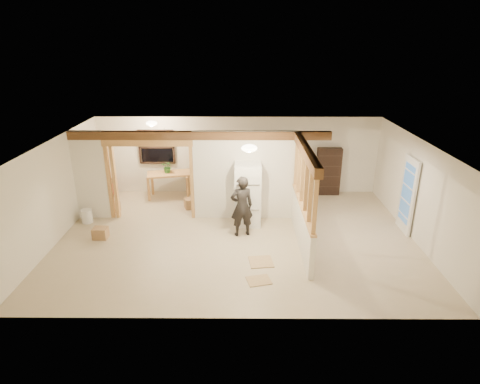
{
  "coord_description": "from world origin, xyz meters",
  "views": [
    {
      "loc": [
        0.15,
        -9.26,
        4.78
      ],
      "look_at": [
        0.09,
        0.4,
        1.08
      ],
      "focal_mm": 30.0,
      "sensor_mm": 36.0,
      "label": 1
    }
  ],
  "objects_px": {
    "woman": "(242,206)",
    "work_table": "(170,185)",
    "bookshelf": "(328,172)",
    "shop_vac": "(108,188)",
    "refrigerator": "(248,194)"
  },
  "relations": [
    {
      "from": "bookshelf",
      "to": "shop_vac",
      "type": "bearing_deg",
      "value": -178.32
    },
    {
      "from": "work_table",
      "to": "bookshelf",
      "type": "bearing_deg",
      "value": -8.04
    },
    {
      "from": "woman",
      "to": "work_table",
      "type": "relative_size",
      "value": 1.21
    },
    {
      "from": "woman",
      "to": "bookshelf",
      "type": "height_order",
      "value": "woman"
    },
    {
      "from": "woman",
      "to": "shop_vac",
      "type": "height_order",
      "value": "woman"
    },
    {
      "from": "refrigerator",
      "to": "work_table",
      "type": "xyz_separation_m",
      "value": [
        -2.46,
        1.9,
        -0.43
      ]
    },
    {
      "from": "work_table",
      "to": "shop_vac",
      "type": "distance_m",
      "value": 2.04
    },
    {
      "from": "refrigerator",
      "to": "bookshelf",
      "type": "xyz_separation_m",
      "value": [
        2.63,
        2.25,
        -0.08
      ]
    },
    {
      "from": "woman",
      "to": "work_table",
      "type": "distance_m",
      "value": 3.49
    },
    {
      "from": "shop_vac",
      "to": "woman",
      "type": "bearing_deg",
      "value": -32.3
    },
    {
      "from": "refrigerator",
      "to": "shop_vac",
      "type": "bearing_deg",
      "value": 155.54
    },
    {
      "from": "refrigerator",
      "to": "woman",
      "type": "relative_size",
      "value": 1.06
    },
    {
      "from": "refrigerator",
      "to": "work_table",
      "type": "height_order",
      "value": "refrigerator"
    },
    {
      "from": "work_table",
      "to": "shop_vac",
      "type": "height_order",
      "value": "work_table"
    },
    {
      "from": "woman",
      "to": "bookshelf",
      "type": "xyz_separation_m",
      "value": [
        2.79,
        2.95,
        -0.03
      ]
    }
  ]
}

